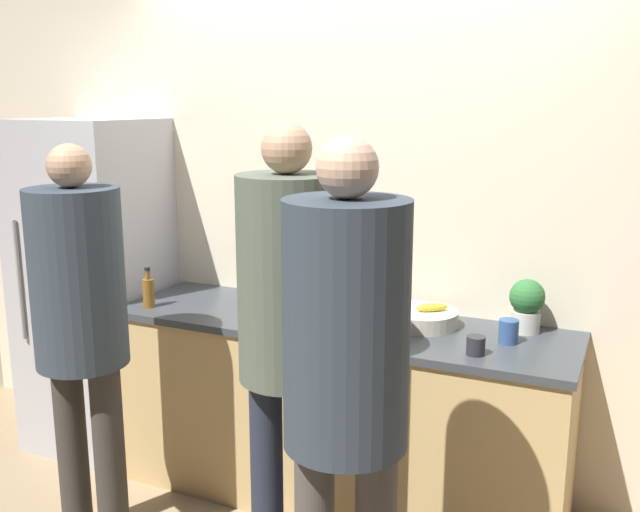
{
  "coord_description": "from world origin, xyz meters",
  "views": [
    {
      "loc": [
        1.24,
        -2.56,
        1.91
      ],
      "look_at": [
        0.0,
        0.15,
        1.25
      ],
      "focal_mm": 40.0,
      "sensor_mm": 36.0,
      "label": 1
    }
  ],
  "objects_px": {
    "utensil_crock": "(254,289)",
    "potted_plant": "(527,304)",
    "person_center": "(288,318)",
    "refrigerator": "(96,286)",
    "person_left": "(80,312)",
    "cup_blue": "(509,331)",
    "bottle_dark": "(281,280)",
    "fruit_bowl": "(423,318)",
    "bottle_amber": "(148,292)",
    "cup_black": "(476,346)",
    "person_right": "(346,371)"
  },
  "relations": [
    {
      "from": "person_right",
      "to": "cup_blue",
      "type": "height_order",
      "value": "person_right"
    },
    {
      "from": "cup_blue",
      "to": "cup_black",
      "type": "bearing_deg",
      "value": -115.13
    },
    {
      "from": "bottle_amber",
      "to": "cup_blue",
      "type": "bearing_deg",
      "value": 6.72
    },
    {
      "from": "person_center",
      "to": "potted_plant",
      "type": "relative_size",
      "value": 7.68
    },
    {
      "from": "person_center",
      "to": "utensil_crock",
      "type": "distance_m",
      "value": 0.98
    },
    {
      "from": "person_left",
      "to": "bottle_amber",
      "type": "height_order",
      "value": "person_left"
    },
    {
      "from": "person_left",
      "to": "bottle_dark",
      "type": "relative_size",
      "value": 7.53
    },
    {
      "from": "bottle_amber",
      "to": "person_left",
      "type": "bearing_deg",
      "value": -78.37
    },
    {
      "from": "person_left",
      "to": "utensil_crock",
      "type": "height_order",
      "value": "person_left"
    },
    {
      "from": "cup_blue",
      "to": "potted_plant",
      "type": "bearing_deg",
      "value": 76.73
    },
    {
      "from": "bottle_amber",
      "to": "cup_blue",
      "type": "height_order",
      "value": "bottle_amber"
    },
    {
      "from": "utensil_crock",
      "to": "cup_blue",
      "type": "bearing_deg",
      "value": -4.12
    },
    {
      "from": "fruit_bowl",
      "to": "person_right",
      "type": "bearing_deg",
      "value": -85.49
    },
    {
      "from": "potted_plant",
      "to": "bottle_amber",
      "type": "bearing_deg",
      "value": -167.75
    },
    {
      "from": "refrigerator",
      "to": "bottle_dark",
      "type": "bearing_deg",
      "value": 13.83
    },
    {
      "from": "refrigerator",
      "to": "person_center",
      "type": "relative_size",
      "value": 0.99
    },
    {
      "from": "cup_black",
      "to": "potted_plant",
      "type": "bearing_deg",
      "value": 70.26
    },
    {
      "from": "utensil_crock",
      "to": "cup_blue",
      "type": "distance_m",
      "value": 1.29
    },
    {
      "from": "person_center",
      "to": "cup_black",
      "type": "distance_m",
      "value": 0.79
    },
    {
      "from": "bottle_dark",
      "to": "utensil_crock",
      "type": "bearing_deg",
      "value": -118.59
    },
    {
      "from": "cup_blue",
      "to": "utensil_crock",
      "type": "bearing_deg",
      "value": 175.88
    },
    {
      "from": "refrigerator",
      "to": "person_center",
      "type": "xyz_separation_m",
      "value": [
        1.53,
        -0.66,
        0.21
      ]
    },
    {
      "from": "person_right",
      "to": "cup_black",
      "type": "bearing_deg",
      "value": 76.2
    },
    {
      "from": "person_center",
      "to": "bottle_dark",
      "type": "relative_size",
      "value": 7.92
    },
    {
      "from": "person_right",
      "to": "utensil_crock",
      "type": "height_order",
      "value": "person_right"
    },
    {
      "from": "bottle_dark",
      "to": "potted_plant",
      "type": "distance_m",
      "value": 1.25
    },
    {
      "from": "person_left",
      "to": "refrigerator",
      "type": "bearing_deg",
      "value": 128.81
    },
    {
      "from": "utensil_crock",
      "to": "potted_plant",
      "type": "xyz_separation_m",
      "value": [
        1.33,
        0.09,
        0.06
      ]
    },
    {
      "from": "fruit_bowl",
      "to": "cup_black",
      "type": "distance_m",
      "value": 0.41
    },
    {
      "from": "cup_black",
      "to": "bottle_dark",
      "type": "bearing_deg",
      "value": 158.5
    },
    {
      "from": "cup_blue",
      "to": "person_center",
      "type": "bearing_deg",
      "value": -135.73
    },
    {
      "from": "person_right",
      "to": "fruit_bowl",
      "type": "height_order",
      "value": "person_right"
    },
    {
      "from": "person_center",
      "to": "fruit_bowl",
      "type": "height_order",
      "value": "person_center"
    },
    {
      "from": "person_left",
      "to": "potted_plant",
      "type": "bearing_deg",
      "value": 30.88
    },
    {
      "from": "person_center",
      "to": "fruit_bowl",
      "type": "relative_size",
      "value": 5.76
    },
    {
      "from": "potted_plant",
      "to": "fruit_bowl",
      "type": "bearing_deg",
      "value": -166.31
    },
    {
      "from": "utensil_crock",
      "to": "bottle_amber",
      "type": "xyz_separation_m",
      "value": [
        -0.43,
        -0.29,
        0.01
      ]
    },
    {
      "from": "bottle_amber",
      "to": "cup_blue",
      "type": "distance_m",
      "value": 1.73
    },
    {
      "from": "person_center",
      "to": "bottle_dark",
      "type": "xyz_separation_m",
      "value": [
        -0.51,
        0.92,
        -0.12
      ]
    },
    {
      "from": "potted_plant",
      "to": "refrigerator",
      "type": "bearing_deg",
      "value": -175.15
    },
    {
      "from": "utensil_crock",
      "to": "refrigerator",
      "type": "bearing_deg",
      "value": -173.61
    },
    {
      "from": "bottle_dark",
      "to": "cup_blue",
      "type": "height_order",
      "value": "bottle_dark"
    },
    {
      "from": "cup_black",
      "to": "potted_plant",
      "type": "height_order",
      "value": "potted_plant"
    },
    {
      "from": "fruit_bowl",
      "to": "bottle_amber",
      "type": "bearing_deg",
      "value": -168.22
    },
    {
      "from": "person_left",
      "to": "fruit_bowl",
      "type": "distance_m",
      "value": 1.49
    },
    {
      "from": "cup_black",
      "to": "person_center",
      "type": "bearing_deg",
      "value": -141.54
    },
    {
      "from": "refrigerator",
      "to": "person_left",
      "type": "xyz_separation_m",
      "value": [
        0.63,
        -0.79,
        0.15
      ]
    },
    {
      "from": "person_center",
      "to": "fruit_bowl",
      "type": "distance_m",
      "value": 0.83
    },
    {
      "from": "bottle_dark",
      "to": "potted_plant",
      "type": "xyz_separation_m",
      "value": [
        1.25,
        -0.06,
        0.04
      ]
    },
    {
      "from": "potted_plant",
      "to": "person_center",
      "type": "bearing_deg",
      "value": -130.7
    }
  ]
}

